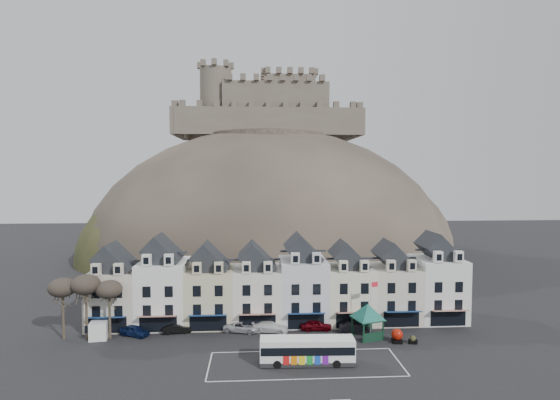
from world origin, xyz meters
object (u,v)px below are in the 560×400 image
(bus_shelter, at_px, (368,312))
(car_white, at_px, (270,327))
(white_van, at_px, (101,326))
(car_silver, at_px, (242,327))
(red_buoy, at_px, (397,336))
(car_navy, at_px, (135,331))
(car_maroon, at_px, (316,325))
(bus, at_px, (307,349))
(car_charcoal, at_px, (355,328))
(flagpole, at_px, (371,304))
(car_black, at_px, (177,328))

(bus_shelter, height_order, car_white, bus_shelter)
(white_van, height_order, car_silver, white_van)
(red_buoy, height_order, car_navy, red_buoy)
(car_navy, bearing_deg, car_white, -63.78)
(white_van, xyz_separation_m, car_maroon, (29.40, 0.13, -0.42))
(bus, distance_m, car_white, 11.16)
(car_navy, bearing_deg, car_charcoal, -66.61)
(bus_shelter, bearing_deg, car_silver, 152.22)
(white_van, bearing_deg, car_navy, -15.37)
(bus_shelter, height_order, flagpole, flagpole)
(red_buoy, bearing_deg, car_silver, 165.73)
(flagpole, height_order, car_white, flagpole)
(bus, height_order, car_charcoal, bus)
(flagpole, xyz_separation_m, car_maroon, (-7.12, 2.68, -3.58))
(flagpole, relative_size, white_van, 1.41)
(bus, height_order, car_black, bus)
(red_buoy, relative_size, car_white, 0.36)
(bus, xyz_separation_m, car_silver, (-7.84, 10.75, -0.99))
(car_navy, distance_m, car_maroon, 24.81)
(bus, distance_m, car_black, 19.89)
(car_silver, relative_size, car_charcoal, 1.15)
(bus, distance_m, bus_shelter, 11.88)
(car_maroon, bearing_deg, red_buoy, -115.21)
(car_silver, bearing_deg, flagpole, -86.13)
(car_black, xyz_separation_m, car_maroon, (19.26, 0.00, 0.11))
(flagpole, bearing_deg, bus, -140.18)
(bus, relative_size, car_navy, 2.59)
(bus, bearing_deg, car_white, 112.52)
(car_navy, xyz_separation_m, car_maroon, (24.80, 0.75, 0.04))
(bus_shelter, distance_m, car_maroon, 7.76)
(bus_shelter, relative_size, car_navy, 1.64)
(car_charcoal, bearing_deg, flagpole, -109.22)
(white_van, xyz_separation_m, car_charcoal, (34.60, -1.42, -0.46))
(car_navy, bearing_deg, bus, -89.30)
(flagpole, height_order, white_van, flagpole)
(bus_shelter, relative_size, car_black, 1.76)
(bus, xyz_separation_m, car_charcoal, (7.76, 9.20, -0.98))
(red_buoy, height_order, car_maroon, red_buoy)
(bus_shelter, xyz_separation_m, car_maroon, (-6.46, 3.25, -2.80))
(flagpole, bearing_deg, car_black, 174.21)
(car_white, bearing_deg, car_navy, 104.59)
(car_navy, distance_m, car_charcoal, 30.01)
(car_white, bearing_deg, white_van, 102.78)
(white_van, bearing_deg, bus_shelter, -12.61)
(bus_shelter, xyz_separation_m, white_van, (-35.86, 3.12, -2.38))
(white_van, relative_size, car_navy, 1.27)
(white_van, bearing_deg, car_charcoal, -10.00)
(bus, xyz_separation_m, car_navy, (-22.24, 10.00, -0.97))
(white_van, xyz_separation_m, car_navy, (4.60, -0.62, -0.45))
(car_black, distance_m, car_maroon, 19.26)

